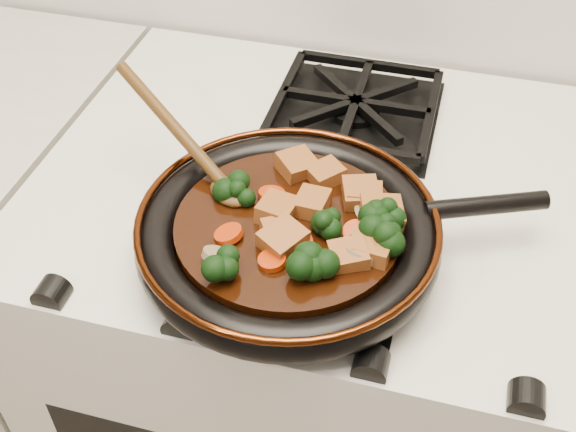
# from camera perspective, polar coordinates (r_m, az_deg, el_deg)

# --- Properties ---
(stove) EXTENTS (0.76, 0.60, 0.90)m
(stove) POSITION_cam_1_polar(r_m,az_deg,el_deg) (1.27, 2.72, -12.53)
(stove) COLOR beige
(stove) RESTS_ON ground
(burner_grate_front) EXTENTS (0.23, 0.23, 0.03)m
(burner_grate_front) POSITION_cam_1_polar(r_m,az_deg,el_deg) (0.83, 1.54, -2.16)
(burner_grate_front) COLOR black
(burner_grate_front) RESTS_ON stove
(burner_grate_back) EXTENTS (0.23, 0.23, 0.03)m
(burner_grate_back) POSITION_cam_1_polar(r_m,az_deg,el_deg) (1.04, 5.35, 8.55)
(burner_grate_back) COLOR black
(burner_grate_back) RESTS_ON stove
(skillet) EXTENTS (0.44, 0.34, 0.05)m
(skillet) POSITION_cam_1_polar(r_m,az_deg,el_deg) (0.79, 0.16, -1.35)
(skillet) COLOR black
(skillet) RESTS_ON burner_grate_front
(braising_sauce) EXTENTS (0.25, 0.25, 0.02)m
(braising_sauce) POSITION_cam_1_polar(r_m,az_deg,el_deg) (0.79, 0.00, -1.11)
(braising_sauce) COLOR black
(braising_sauce) RESTS_ON skillet
(tofu_cube_0) EXTENTS (0.04, 0.05, 0.03)m
(tofu_cube_0) POSITION_cam_1_polar(r_m,az_deg,el_deg) (0.79, -0.86, 0.45)
(tofu_cube_0) COLOR brown
(tofu_cube_0) RESTS_ON braising_sauce
(tofu_cube_1) EXTENTS (0.05, 0.05, 0.02)m
(tofu_cube_1) POSITION_cam_1_polar(r_m,az_deg,el_deg) (0.76, 6.70, -1.54)
(tofu_cube_1) COLOR brown
(tofu_cube_1) RESTS_ON braising_sauce
(tofu_cube_2) EXTENTS (0.06, 0.06, 0.03)m
(tofu_cube_2) POSITION_cam_1_polar(r_m,az_deg,el_deg) (0.85, 0.73, 4.01)
(tofu_cube_2) COLOR brown
(tofu_cube_2) RESTS_ON braising_sauce
(tofu_cube_3) EXTENTS (0.05, 0.05, 0.03)m
(tofu_cube_3) POSITION_cam_1_polar(r_m,az_deg,el_deg) (0.81, 5.73, 1.72)
(tofu_cube_3) COLOR brown
(tofu_cube_3) RESTS_ON braising_sauce
(tofu_cube_4) EXTENTS (0.05, 0.05, 0.02)m
(tofu_cube_4) POSITION_cam_1_polar(r_m,az_deg,el_deg) (0.83, 2.99, 3.29)
(tofu_cube_4) COLOR brown
(tofu_cube_4) RESTS_ON braising_sauce
(tofu_cube_5) EXTENTS (0.04, 0.04, 0.02)m
(tofu_cube_5) POSITION_cam_1_polar(r_m,az_deg,el_deg) (0.75, 6.74, -2.62)
(tofu_cube_5) COLOR brown
(tofu_cube_5) RESTS_ON braising_sauce
(tofu_cube_6) EXTENTS (0.06, 0.06, 0.03)m
(tofu_cube_6) POSITION_cam_1_polar(r_m,az_deg,el_deg) (0.75, -0.42, -1.89)
(tofu_cube_6) COLOR brown
(tofu_cube_6) RESTS_ON braising_sauce
(tofu_cube_7) EXTENTS (0.04, 0.04, 0.02)m
(tofu_cube_7) POSITION_cam_1_polar(r_m,az_deg,el_deg) (0.79, 1.92, 0.96)
(tofu_cube_7) COLOR brown
(tofu_cube_7) RESTS_ON braising_sauce
(tofu_cube_8) EXTENTS (0.05, 0.05, 0.03)m
(tofu_cube_8) POSITION_cam_1_polar(r_m,az_deg,el_deg) (0.74, 4.81, -3.16)
(tofu_cube_8) COLOR brown
(tofu_cube_8) RESTS_ON braising_sauce
(tofu_cube_9) EXTENTS (0.05, 0.05, 0.02)m
(tofu_cube_9) POSITION_cam_1_polar(r_m,az_deg,el_deg) (0.76, -0.80, -1.37)
(tofu_cube_9) COLOR brown
(tofu_cube_9) RESTS_ON braising_sauce
(tofu_cube_10) EXTENTS (0.06, 0.05, 0.03)m
(tofu_cube_10) POSITION_cam_1_polar(r_m,az_deg,el_deg) (0.79, 7.36, 0.14)
(tofu_cube_10) COLOR brown
(tofu_cube_10) RESTS_ON braising_sauce
(tofu_cube_11) EXTENTS (0.04, 0.04, 0.02)m
(tofu_cube_11) POSITION_cam_1_polar(r_m,az_deg,el_deg) (0.81, 6.06, 1.60)
(tofu_cube_11) COLOR brown
(tofu_cube_11) RESTS_ON braising_sauce
(broccoli_floret_0) EXTENTS (0.07, 0.08, 0.07)m
(broccoli_floret_0) POSITION_cam_1_polar(r_m,az_deg,el_deg) (0.76, 7.19, -1.76)
(broccoli_floret_0) COLOR black
(broccoli_floret_0) RESTS_ON braising_sauce
(broccoli_floret_1) EXTENTS (0.07, 0.08, 0.06)m
(broccoli_floret_1) POSITION_cam_1_polar(r_m,az_deg,el_deg) (0.81, -4.09, 1.82)
(broccoli_floret_1) COLOR black
(broccoli_floret_1) RESTS_ON braising_sauce
(broccoli_floret_2) EXTENTS (0.08, 0.08, 0.06)m
(broccoli_floret_2) POSITION_cam_1_polar(r_m,az_deg,el_deg) (0.77, 7.19, -0.83)
(broccoli_floret_2) COLOR black
(broccoli_floret_2) RESTS_ON braising_sauce
(broccoli_floret_3) EXTENTS (0.07, 0.07, 0.06)m
(broccoli_floret_3) POSITION_cam_1_polar(r_m,az_deg,el_deg) (0.72, -5.37, -4.18)
(broccoli_floret_3) COLOR black
(broccoli_floret_3) RESTS_ON braising_sauce
(broccoli_floret_4) EXTENTS (0.08, 0.08, 0.07)m
(broccoli_floret_4) POSITION_cam_1_polar(r_m,az_deg,el_deg) (0.72, 2.22, -4.16)
(broccoli_floret_4) COLOR black
(broccoli_floret_4) RESTS_ON braising_sauce
(broccoli_floret_5) EXTENTS (0.07, 0.08, 0.07)m
(broccoli_floret_5) POSITION_cam_1_polar(r_m,az_deg,el_deg) (0.77, 7.40, -0.40)
(broccoli_floret_5) COLOR black
(broccoli_floret_5) RESTS_ON braising_sauce
(broccoli_floret_6) EXTENTS (0.07, 0.08, 0.06)m
(broccoli_floret_6) POSITION_cam_1_polar(r_m,az_deg,el_deg) (0.77, 3.30, -0.81)
(broccoli_floret_6) COLOR black
(broccoli_floret_6) RESTS_ON braising_sauce
(carrot_coin_0) EXTENTS (0.03, 0.03, 0.02)m
(carrot_coin_0) POSITION_cam_1_polar(r_m,az_deg,el_deg) (0.76, 0.79, -2.04)
(carrot_coin_0) COLOR #A12604
(carrot_coin_0) RESTS_ON braising_sauce
(carrot_coin_1) EXTENTS (0.03, 0.03, 0.01)m
(carrot_coin_1) POSITION_cam_1_polar(r_m,az_deg,el_deg) (0.74, -1.26, -3.53)
(carrot_coin_1) COLOR #A12604
(carrot_coin_1) RESTS_ON braising_sauce
(carrot_coin_2) EXTENTS (0.03, 0.03, 0.01)m
(carrot_coin_2) POSITION_cam_1_polar(r_m,az_deg,el_deg) (0.81, -1.29, 1.71)
(carrot_coin_2) COLOR #A12604
(carrot_coin_2) RESTS_ON braising_sauce
(carrot_coin_3) EXTENTS (0.03, 0.03, 0.02)m
(carrot_coin_3) POSITION_cam_1_polar(r_m,az_deg,el_deg) (0.77, 5.42, -1.28)
(carrot_coin_3) COLOR #A12604
(carrot_coin_3) RESTS_ON braising_sauce
(carrot_coin_4) EXTENTS (0.03, 0.03, 0.02)m
(carrot_coin_4) POSITION_cam_1_polar(r_m,az_deg,el_deg) (0.77, -4.71, -1.43)
(carrot_coin_4) COLOR #A12604
(carrot_coin_4) RESTS_ON braising_sauce
(mushroom_slice_0) EXTENTS (0.05, 0.05, 0.02)m
(mushroom_slice_0) POSITION_cam_1_polar(r_m,az_deg,el_deg) (0.74, -5.49, -3.18)
(mushroom_slice_0) COLOR olive
(mushroom_slice_0) RESTS_ON braising_sauce
(mushroom_slice_1) EXTENTS (0.03, 0.03, 0.03)m
(mushroom_slice_1) POSITION_cam_1_polar(r_m,az_deg,el_deg) (0.80, 6.42, 0.56)
(mushroom_slice_1) COLOR olive
(mushroom_slice_1) RESTS_ON braising_sauce
(mushroom_slice_2) EXTENTS (0.05, 0.05, 0.03)m
(mushroom_slice_2) POSITION_cam_1_polar(r_m,az_deg,el_deg) (0.75, 5.66, -2.99)
(mushroom_slice_2) COLOR olive
(mushroom_slice_2) RESTS_ON braising_sauce
(wooden_spoon) EXTENTS (0.13, 0.10, 0.22)m
(wooden_spoon) POSITION_cam_1_polar(r_m,az_deg,el_deg) (0.84, -7.04, 4.76)
(wooden_spoon) COLOR #452A0E
(wooden_spoon) RESTS_ON braising_sauce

